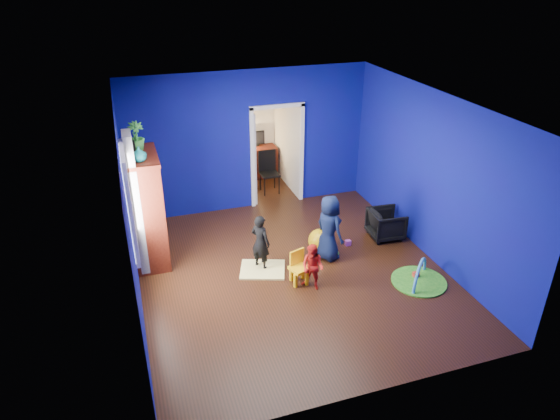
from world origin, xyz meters
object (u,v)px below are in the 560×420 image
object	(u,v)px
folding_chair	(270,173)
study_desk	(258,162)
toddler_red	(313,267)
kid_chair	(299,270)
crt_tv	(148,207)
armchair	(386,224)
child_black	(260,242)
hopper_ball	(320,241)
vase	(139,154)
child_navy	(329,228)
tv_armoire	(146,209)
play_mat	(419,281)

from	to	relation	value
folding_chair	study_desk	bearing A→B (deg)	90.00
toddler_red	kid_chair	size ratio (longest dim) A/B	1.57
crt_tv	folding_chair	world-z (taller)	crt_tv
kid_chair	toddler_red	bearing A→B (deg)	-71.44
armchair	child_black	size ratio (longest dim) A/B	0.62
crt_tv	hopper_ball	xyz separation A→B (m)	(2.89, -0.70, -0.80)
toddler_red	crt_tv	distance (m)	2.97
toddler_red	crt_tv	bearing A→B (deg)	-167.37
vase	study_desk	distance (m)	4.68
toddler_red	vase	size ratio (longest dim) A/B	3.31
child_navy	toddler_red	xyz separation A→B (m)	(-0.60, -0.77, -0.21)
crt_tv	child_black	bearing A→B (deg)	-27.23
tv_armoire	study_desk	distance (m)	4.17
toddler_red	folding_chair	size ratio (longest dim) A/B	0.85
toddler_red	vase	world-z (taller)	vase
crt_tv	play_mat	world-z (taller)	crt_tv
child_navy	vase	world-z (taller)	vase
armchair	kid_chair	size ratio (longest dim) A/B	1.23
crt_tv	study_desk	bearing A→B (deg)	47.34
toddler_red	kid_chair	bearing A→B (deg)	175.65
toddler_red	child_navy	bearing A→B (deg)	100.80
child_navy	play_mat	xyz separation A→B (m)	(1.14, -1.17, -0.59)
armchair	kid_chair	xyz separation A→B (m)	(-2.09, -0.91, -0.03)
toddler_red	crt_tv	size ratio (longest dim) A/B	1.12
armchair	tv_armoire	size ratio (longest dim) A/B	0.31
tv_armoire	hopper_ball	size ratio (longest dim) A/B	4.53
child_navy	crt_tv	size ratio (longest dim) A/B	1.72
hopper_ball	play_mat	xyz separation A→B (m)	(1.19, -1.42, -0.20)
toddler_red	folding_chair	world-z (taller)	folding_chair
armchair	folding_chair	size ratio (longest dim) A/B	0.67
child_black	crt_tv	distance (m)	2.00
play_mat	toddler_red	bearing A→B (deg)	166.83
child_black	crt_tv	xyz separation A→B (m)	(-1.72, 0.89, 0.52)
armchair	folding_chair	bearing A→B (deg)	33.45
child_navy	study_desk	distance (m)	3.97
child_black	vase	bearing A→B (deg)	33.83
child_black	play_mat	size ratio (longest dim) A/B	1.11
folding_chair	armchair	bearing A→B (deg)	-60.59
child_navy	vase	xyz separation A→B (m)	(-2.98, 0.65, 1.48)
study_desk	crt_tv	bearing A→B (deg)	-132.66
vase	kid_chair	world-z (taller)	vase
armchair	hopper_ball	bearing A→B (deg)	97.81
kid_chair	play_mat	size ratio (longest dim) A/B	0.55
vase	study_desk	bearing A→B (deg)	49.63
kid_chair	vase	bearing A→B (deg)	133.19
tv_armoire	vase	bearing A→B (deg)	-90.00
child_black	vase	distance (m)	2.44
armchair	child_navy	world-z (taller)	child_navy
kid_chair	study_desk	size ratio (longest dim) A/B	0.57
tv_armoire	play_mat	world-z (taller)	tv_armoire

